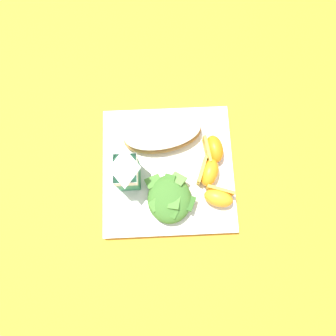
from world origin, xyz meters
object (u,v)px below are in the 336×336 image
white_plate (168,170)px  cheesy_pizza_bread (163,134)px  green_salad_pile (171,199)px  orange_wedge_middle (209,172)px  orange_wedge_front (219,197)px  milk_carton (127,172)px  orange_wedge_rear (213,149)px

white_plate → cheesy_pizza_bread: cheesy_pizza_bread is taller
white_plate → green_salad_pile: green_salad_pile is taller
orange_wedge_middle → green_salad_pile: bearing=123.2°
white_plate → orange_wedge_front: 0.12m
orange_wedge_middle → cheesy_pizza_bread: bearing=46.3°
milk_carton → orange_wedge_middle: bearing=-90.0°
cheesy_pizza_bread → orange_wedge_middle: orange_wedge_middle is taller
green_salad_pile → milk_carton: (0.05, 0.09, 0.04)m
milk_carton → orange_wedge_front: bearing=-106.2°
green_salad_pile → orange_wedge_front: 0.10m
milk_carton → orange_wedge_middle: milk_carton is taller
milk_carton → orange_wedge_rear: (0.05, -0.18, -0.04)m
orange_wedge_rear → cheesy_pizza_bread: bearing=70.2°
green_salad_pile → orange_wedge_front: (-0.00, -0.10, -0.00)m
green_salad_pile → white_plate: bearing=3.2°
milk_carton → green_salad_pile: bearing=-121.5°
orange_wedge_front → orange_wedge_middle: (0.05, 0.02, 0.00)m
orange_wedge_front → orange_wedge_rear: (0.10, 0.00, 0.00)m
green_salad_pile → orange_wedge_middle: green_salad_pile is taller
orange_wedge_rear → green_salad_pile: bearing=137.2°
cheesy_pizza_bread → milk_carton: milk_carton is taller
white_plate → orange_wedge_middle: size_ratio=4.08×
green_salad_pile → orange_wedge_middle: (0.05, -0.08, -0.00)m
cheesy_pizza_bread → milk_carton: size_ratio=1.64×
cheesy_pizza_bread → orange_wedge_rear: 0.11m
white_plate → orange_wedge_rear: size_ratio=4.34×
white_plate → orange_wedge_front: size_ratio=4.11×
milk_carton → orange_wedge_front: 0.19m
milk_carton → orange_wedge_front: milk_carton is taller
green_salad_pile → orange_wedge_rear: size_ratio=1.66×
orange_wedge_middle → orange_wedge_rear: (0.05, -0.01, 0.00)m
green_salad_pile → milk_carton: 0.11m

